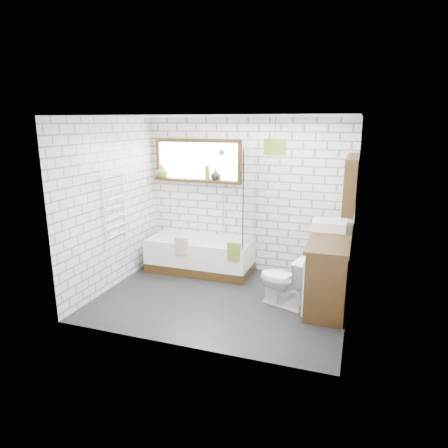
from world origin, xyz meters
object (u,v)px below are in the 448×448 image
(basin, at_px, (330,225))
(toilet, at_px, (284,280))
(vanity, at_px, (330,268))
(bathtub, at_px, (200,255))
(pendant, at_px, (275,146))

(basin, bearing_deg, toilet, -127.28)
(vanity, bearing_deg, bathtub, 167.96)
(bathtub, relative_size, basin, 3.70)
(vanity, relative_size, pendant, 5.34)
(vanity, xyz_separation_m, pendant, (-0.86, 0.16, 1.63))
(toilet, bearing_deg, pendant, -132.60)
(vanity, height_order, pendant, pendant)
(bathtub, height_order, vanity, vanity)
(bathtub, bearing_deg, basin, -4.48)
(vanity, xyz_separation_m, toilet, (-0.56, -0.37, -0.11))
(bathtub, xyz_separation_m, toilet, (1.56, -0.82, 0.09))
(basin, height_order, pendant, pendant)
(bathtub, height_order, basin, basin)
(vanity, distance_m, pendant, 1.85)
(basin, relative_size, toilet, 0.64)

